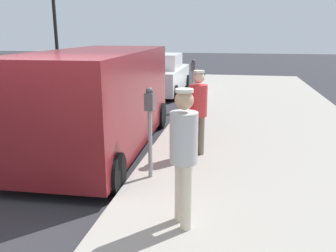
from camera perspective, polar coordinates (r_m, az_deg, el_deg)
name	(u,v)px	position (r m, az deg, el deg)	size (l,w,h in m)	color
ground_plane	(51,202)	(5.84, -18.21, -11.49)	(80.00, 80.00, 0.00)	#2D2D33
sidewalk_slab	(290,219)	(5.22, 19.02, -13.94)	(5.00, 32.00, 0.15)	#9E998E
parking_meter_near	(150,117)	(5.75, -2.94, 1.40)	(0.14, 0.18, 1.52)	gray
parking_meter_far	(193,75)	(11.56, 4.08, 8.19)	(0.14, 0.18, 1.52)	gray
pedestrian_in_red	(198,108)	(6.82, 4.87, 2.88)	(0.34, 0.34, 1.67)	#726656
pedestrian_in_gray	(184,150)	(4.28, 2.53, -3.80)	(0.34, 0.34, 1.74)	beige
parked_van	(99,98)	(7.72, -11.01, 4.42)	(2.27, 5.26, 2.15)	maroon
parked_sedan_ahead	(160,75)	(15.04, -1.21, 8.11)	(1.94, 4.40, 1.65)	white
traffic_light_corner	(37,10)	(18.59, -20.23, 17.08)	(2.48, 0.42, 5.20)	black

